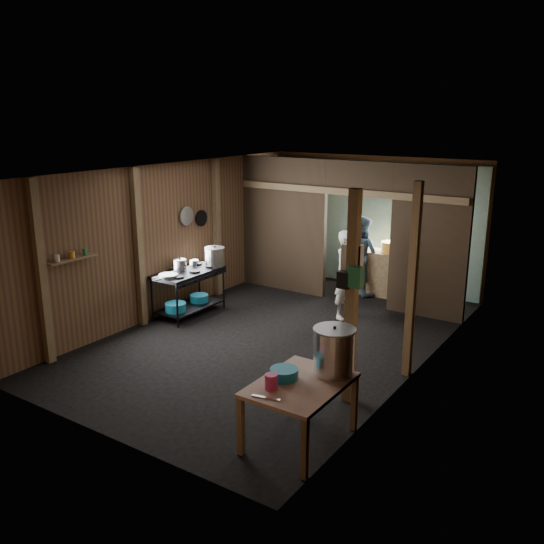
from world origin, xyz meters
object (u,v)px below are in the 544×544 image
Objects in this scene: cook at (347,275)px; prep_table at (300,412)px; stove_pot_large at (215,257)px; pink_bucket at (271,381)px; gas_range at (189,293)px; yellow_tub at (391,247)px; stock_pot at (334,352)px.

prep_table is at bearing -147.42° from cook.
stove_pot_large reaches higher than pink_bucket.
stove_pot_large reaches higher than gas_range.
cook reaches higher than pink_bucket.
yellow_tub is at bearing 45.99° from stove_pot_large.
gas_range is 3.49× the size of yellow_tub.
prep_table is 2.17× the size of stock_pot.
prep_table is 7.28× the size of pink_bucket.
yellow_tub is (-1.39, 4.96, 0.02)m from stock_pot.
stove_pot_large is 0.93× the size of yellow_tub.
yellow_tub is (2.50, 2.93, 0.56)m from gas_range.
gas_range is at bearing 146.69° from prep_table.
gas_range is 4.42m from stock_pot.
gas_range is at bearing 132.93° from cook.
cook is at bearing 106.02° from pink_bucket.
stock_pot is 5.16m from yellow_tub.
prep_table is at bearing 56.42° from pink_bucket.
gas_range is 0.78m from stove_pot_large.
prep_table is 0.54m from pink_bucket.
cook is (-1.35, 3.80, 0.42)m from prep_table.
yellow_tub is at bearing 102.74° from prep_table.
pink_bucket is 4.24m from cook.
yellow_tub is 0.25× the size of cook.
prep_table is at bearing -33.31° from gas_range.
stove_pot_large is at bearing 136.05° from pink_bucket.
yellow_tub is (-1.21, 5.37, 0.61)m from prep_table.
cook reaches higher than stove_pot_large.
stock_pot reaches higher than pink_bucket.
stock_pot is 0.79m from pink_bucket.
stock_pot is (3.89, -2.03, 0.54)m from gas_range.
cook is at bearing -94.94° from yellow_tub.
gas_range is 3.89m from yellow_tub.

